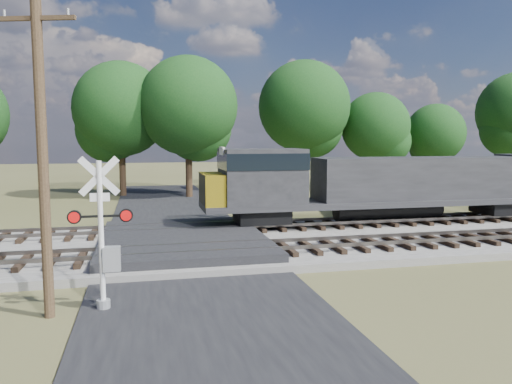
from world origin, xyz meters
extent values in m
plane|color=#464726|center=(0.00, 0.00, 0.00)|extent=(160.00, 160.00, 0.00)
cube|color=gray|center=(10.00, 0.50, 0.15)|extent=(140.00, 10.00, 0.30)
cube|color=black|center=(0.00, 0.00, 0.04)|extent=(7.00, 60.00, 0.08)
cube|color=#262628|center=(0.00, 0.50, 0.32)|extent=(7.00, 9.00, 0.62)
cube|color=black|center=(2.00, -2.00, 0.39)|extent=(44.00, 2.60, 0.18)
cube|color=#5B544E|center=(10.00, -2.72, 0.55)|extent=(140.00, 0.08, 0.15)
cube|color=#5B544E|center=(10.00, -1.28, 0.55)|extent=(140.00, 0.08, 0.15)
cube|color=black|center=(2.00, 3.00, 0.39)|extent=(44.00, 2.60, 0.18)
cube|color=#5B544E|center=(10.00, 2.28, 0.55)|extent=(140.00, 0.08, 0.15)
cube|color=#5B544E|center=(10.00, 3.72, 0.55)|extent=(140.00, 0.08, 0.15)
cylinder|color=silver|center=(-2.85, -6.95, 2.12)|extent=(0.15, 0.15, 4.25)
cylinder|color=#999C9F|center=(-2.85, -6.95, 0.16)|extent=(0.38, 0.38, 0.32)
cube|color=silver|center=(-2.85, -6.95, 3.82)|extent=(1.11, 0.05, 1.11)
cube|color=silver|center=(-2.85, -6.95, 3.82)|extent=(1.11, 0.05, 1.11)
cube|color=silver|center=(-2.85, -6.95, 3.24)|extent=(0.53, 0.03, 0.23)
cube|color=black|center=(-2.85, -6.95, 2.71)|extent=(1.70, 0.07, 0.06)
cylinder|color=red|center=(-3.54, -6.95, 2.71)|extent=(0.38, 0.11, 0.38)
cylinder|color=red|center=(-2.16, -6.96, 2.71)|extent=(0.38, 0.11, 0.38)
cube|color=#999C9F|center=(-2.58, -6.95, 1.49)|extent=(0.48, 0.32, 0.69)
cylinder|color=silver|center=(4.20, 7.61, 1.89)|extent=(0.13, 0.13, 3.79)
cylinder|color=#999C9F|center=(4.20, 7.61, 0.14)|extent=(0.34, 0.34, 0.28)
cube|color=silver|center=(4.20, 7.61, 3.41)|extent=(0.98, 0.22, 0.99)
cube|color=silver|center=(4.20, 7.61, 3.41)|extent=(0.98, 0.22, 0.99)
cube|color=silver|center=(4.20, 7.61, 2.89)|extent=(0.47, 0.11, 0.21)
cube|color=black|center=(4.20, 7.61, 2.42)|extent=(1.50, 0.33, 0.06)
cylinder|color=red|center=(4.80, 7.50, 2.42)|extent=(0.35, 0.16, 0.34)
cylinder|color=red|center=(3.59, 7.72, 2.42)|extent=(0.35, 0.16, 0.34)
cube|color=#999C9F|center=(3.97, 7.65, 1.33)|extent=(0.47, 0.36, 0.62)
cylinder|color=#372619|center=(-4.24, -7.16, 4.24)|extent=(0.28, 0.28, 8.48)
cube|color=#372619|center=(-4.24, -7.16, 7.92)|extent=(2.01, 0.74, 0.11)
cube|color=#4A3320|center=(13.83, 7.56, 1.33)|extent=(4.54, 4.54, 2.65)
cube|color=#29292C|center=(13.83, 7.56, 2.75)|extent=(4.99, 4.99, 0.19)
cylinder|color=black|center=(-3.28, 21.75, 2.79)|extent=(0.56, 0.56, 5.57)
sphere|color=#113612|center=(-3.28, 21.75, 7.25)|extent=(7.80, 7.80, 7.80)
cylinder|color=black|center=(2.05, 19.64, 2.86)|extent=(0.56, 0.56, 5.72)
sphere|color=#113612|center=(2.05, 19.64, 7.44)|extent=(8.01, 8.01, 8.01)
cylinder|color=black|center=(12.79, 22.33, 2.97)|extent=(0.56, 0.56, 5.93)
sphere|color=#113612|center=(12.79, 22.33, 7.71)|extent=(8.30, 8.30, 8.30)
cylinder|color=black|center=(19.70, 22.08, 2.28)|extent=(0.56, 0.56, 4.56)
sphere|color=#113612|center=(19.70, 22.08, 5.93)|extent=(6.39, 6.39, 6.39)
cylinder|color=black|center=(26.30, 22.53, 2.05)|extent=(0.56, 0.56, 4.10)
sphere|color=#113612|center=(26.30, 22.53, 5.32)|extent=(5.73, 5.73, 5.73)
camera|label=1|loc=(-1.70, -21.24, 4.86)|focal=35.00mm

